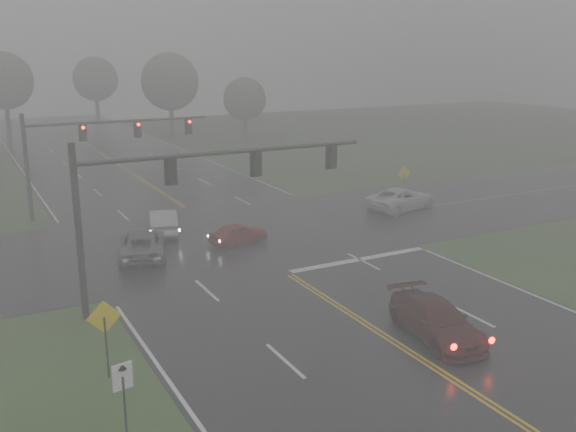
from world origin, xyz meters
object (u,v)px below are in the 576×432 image
sedan_maroon (435,338)px  signal_gantry_near (176,187)px  pickup_white (401,209)px  signal_gantry_far (86,142)px  car_grey (143,257)px  sedan_silver (164,233)px  sedan_red (239,243)px

sedan_maroon → signal_gantry_near: size_ratio=0.37×
pickup_white → signal_gantry_far: bearing=52.9°
car_grey → signal_gantry_far: (-0.58, 10.73, 5.02)m
sedan_silver → signal_gantry_near: bearing=91.2°
sedan_silver → signal_gantry_near: size_ratio=0.34×
sedan_red → sedan_silver: bearing=29.1°
sedan_silver → signal_gantry_near: 12.50m
sedan_red → signal_gantry_far: 13.54m
car_grey → signal_gantry_far: 11.86m
sedan_red → signal_gantry_far: bearing=20.9°
signal_gantry_near → signal_gantry_far: 17.75m
sedan_silver → pickup_white: size_ratio=0.83×
sedan_red → signal_gantry_near: bearing=130.4°
sedan_silver → pickup_white: pickup_white is taller
sedan_silver → car_grey: size_ratio=0.88×
pickup_white → signal_gantry_far: 22.28m
signal_gantry_far → signal_gantry_near: bearing=-88.7°
sedan_silver → pickup_white: 16.95m
sedan_silver → car_grey: 4.67m
sedan_maroon → car_grey: sedan_maroon is taller
sedan_maroon → pickup_white: size_ratio=0.92×
car_grey → pickup_white: size_ratio=0.94×
sedan_maroon → signal_gantry_near: signal_gantry_near is taller
car_grey → sedan_silver: bearing=-104.9°
sedan_red → sedan_silver: (-3.26, 4.16, 0.00)m
car_grey → signal_gantry_far: size_ratio=0.42×
sedan_silver → signal_gantry_near: signal_gantry_near is taller
pickup_white → signal_gantry_near: bearing=101.6°
sedan_silver → pickup_white: (16.82, -2.11, 0.00)m
sedan_maroon → signal_gantry_far: (-8.05, 26.25, 5.02)m
sedan_maroon → car_grey: size_ratio=0.97×
sedan_red → sedan_silver: sedan_silver is taller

